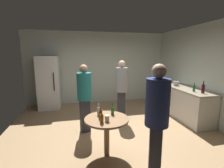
{
  "coord_description": "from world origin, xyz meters",
  "views": [
    {
      "loc": [
        -0.8,
        -3.64,
        1.87
      ],
      "look_at": [
        0.11,
        0.55,
        1.09
      ],
      "focal_mm": 26.12,
      "sensor_mm": 36.0,
      "label": 1
    }
  ],
  "objects_px": {
    "beer_bottle_clear": "(99,111)",
    "person_in_gray_shirt": "(122,86)",
    "kettle": "(176,83)",
    "refrigerator": "(49,83)",
    "foreground_table": "(107,124)",
    "wine_bottle_on_counter": "(203,89)",
    "beer_bottle_on_counter": "(194,88)",
    "beer_bottle_green": "(113,110)",
    "person_in_teal_shirt": "(84,93)",
    "beer_bottle_amber": "(102,118)",
    "person_in_navy_shirt": "(157,114)",
    "beer_bottle_brown": "(100,114)",
    "plastic_cup_white": "(107,118)"
  },
  "relations": [
    {
      "from": "person_in_teal_shirt",
      "to": "beer_bottle_green",
      "type": "bearing_deg",
      "value": 13.02
    },
    {
      "from": "refrigerator",
      "to": "foreground_table",
      "type": "distance_m",
      "value": 3.44
    },
    {
      "from": "beer_bottle_clear",
      "to": "person_in_navy_shirt",
      "type": "relative_size",
      "value": 0.13
    },
    {
      "from": "refrigerator",
      "to": "person_in_gray_shirt",
      "type": "xyz_separation_m",
      "value": [
        2.17,
        -1.53,
        0.1
      ]
    },
    {
      "from": "beer_bottle_green",
      "to": "beer_bottle_clear",
      "type": "xyz_separation_m",
      "value": [
        -0.26,
        0.02,
        0.0
      ]
    },
    {
      "from": "beer_bottle_on_counter",
      "to": "person_in_navy_shirt",
      "type": "height_order",
      "value": "person_in_navy_shirt"
    },
    {
      "from": "beer_bottle_amber",
      "to": "beer_bottle_green",
      "type": "distance_m",
      "value": 0.43
    },
    {
      "from": "beer_bottle_amber",
      "to": "person_in_teal_shirt",
      "type": "bearing_deg",
      "value": 100.15
    },
    {
      "from": "beer_bottle_green",
      "to": "person_in_navy_shirt",
      "type": "bearing_deg",
      "value": -61.99
    },
    {
      "from": "refrigerator",
      "to": "wine_bottle_on_counter",
      "type": "distance_m",
      "value": 4.72
    },
    {
      "from": "refrigerator",
      "to": "person_in_teal_shirt",
      "type": "bearing_deg",
      "value": -61.42
    },
    {
      "from": "refrigerator",
      "to": "kettle",
      "type": "xyz_separation_m",
      "value": [
        3.99,
        -1.35,
        0.07
      ]
    },
    {
      "from": "kettle",
      "to": "person_in_teal_shirt",
      "type": "xyz_separation_m",
      "value": [
        -2.88,
        -0.69,
        -0.01
      ]
    },
    {
      "from": "wine_bottle_on_counter",
      "to": "beer_bottle_brown",
      "type": "relative_size",
      "value": 1.35
    },
    {
      "from": "kettle",
      "to": "beer_bottle_on_counter",
      "type": "relative_size",
      "value": 1.06
    },
    {
      "from": "kettle",
      "to": "beer_bottle_clear",
      "type": "xyz_separation_m",
      "value": [
        -2.66,
        -1.58,
        -0.15
      ]
    },
    {
      "from": "beer_bottle_on_counter",
      "to": "beer_bottle_amber",
      "type": "bearing_deg",
      "value": -157.29
    },
    {
      "from": "plastic_cup_white",
      "to": "beer_bottle_amber",
      "type": "bearing_deg",
      "value": -160.97
    },
    {
      "from": "wine_bottle_on_counter",
      "to": "beer_bottle_amber",
      "type": "distance_m",
      "value": 2.87
    },
    {
      "from": "foreground_table",
      "to": "beer_bottle_on_counter",
      "type": "bearing_deg",
      "value": 20.13
    },
    {
      "from": "beer_bottle_clear",
      "to": "wine_bottle_on_counter",
      "type": "bearing_deg",
      "value": 11.07
    },
    {
      "from": "person_in_teal_shirt",
      "to": "beer_bottle_clear",
      "type": "bearing_deg",
      "value": -1.16
    },
    {
      "from": "refrigerator",
      "to": "beer_bottle_clear",
      "type": "height_order",
      "value": "refrigerator"
    },
    {
      "from": "beer_bottle_green",
      "to": "beer_bottle_clear",
      "type": "relative_size",
      "value": 1.0
    },
    {
      "from": "wine_bottle_on_counter",
      "to": "beer_bottle_brown",
      "type": "height_order",
      "value": "wine_bottle_on_counter"
    },
    {
      "from": "plastic_cup_white",
      "to": "person_in_teal_shirt",
      "type": "distance_m",
      "value": 1.27
    },
    {
      "from": "beer_bottle_on_counter",
      "to": "beer_bottle_green",
      "type": "distance_m",
      "value": 2.5
    },
    {
      "from": "wine_bottle_on_counter",
      "to": "plastic_cup_white",
      "type": "height_order",
      "value": "wine_bottle_on_counter"
    },
    {
      "from": "beer_bottle_brown",
      "to": "plastic_cup_white",
      "type": "xyz_separation_m",
      "value": [
        0.1,
        -0.14,
        -0.03
      ]
    },
    {
      "from": "kettle",
      "to": "foreground_table",
      "type": "height_order",
      "value": "kettle"
    },
    {
      "from": "beer_bottle_on_counter",
      "to": "person_in_teal_shirt",
      "type": "distance_m",
      "value": 2.86
    },
    {
      "from": "beer_bottle_brown",
      "to": "refrigerator",
      "type": "bearing_deg",
      "value": 113.19
    },
    {
      "from": "refrigerator",
      "to": "beer_bottle_green",
      "type": "relative_size",
      "value": 7.83
    },
    {
      "from": "kettle",
      "to": "beer_bottle_brown",
      "type": "bearing_deg",
      "value": -146.31
    },
    {
      "from": "wine_bottle_on_counter",
      "to": "plastic_cup_white",
      "type": "distance_m",
      "value": 2.77
    },
    {
      "from": "refrigerator",
      "to": "person_in_navy_shirt",
      "type": "xyz_separation_m",
      "value": [
        2.06,
        -3.82,
        0.12
      ]
    },
    {
      "from": "beer_bottle_brown",
      "to": "person_in_gray_shirt",
      "type": "xyz_separation_m",
      "value": [
        0.83,
        1.59,
        0.18
      ]
    },
    {
      "from": "kettle",
      "to": "beer_bottle_clear",
      "type": "height_order",
      "value": "kettle"
    },
    {
      "from": "plastic_cup_white",
      "to": "person_in_navy_shirt",
      "type": "bearing_deg",
      "value": -42.02
    },
    {
      "from": "beer_bottle_on_counter",
      "to": "beer_bottle_green",
      "type": "bearing_deg",
      "value": -162.16
    },
    {
      "from": "beer_bottle_green",
      "to": "wine_bottle_on_counter",
      "type": "bearing_deg",
      "value": 12.61
    },
    {
      "from": "beer_bottle_on_counter",
      "to": "person_in_gray_shirt",
      "type": "height_order",
      "value": "person_in_gray_shirt"
    },
    {
      "from": "wine_bottle_on_counter",
      "to": "beer_bottle_on_counter",
      "type": "height_order",
      "value": "wine_bottle_on_counter"
    },
    {
      "from": "beer_bottle_on_counter",
      "to": "person_in_teal_shirt",
      "type": "height_order",
      "value": "person_in_teal_shirt"
    },
    {
      "from": "beer_bottle_on_counter",
      "to": "foreground_table",
      "type": "height_order",
      "value": "beer_bottle_on_counter"
    },
    {
      "from": "person_in_teal_shirt",
      "to": "beer_bottle_on_counter",
      "type": "bearing_deg",
      "value": 72.12
    },
    {
      "from": "wine_bottle_on_counter",
      "to": "beer_bottle_clear",
      "type": "bearing_deg",
      "value": -168.93
    },
    {
      "from": "beer_bottle_amber",
      "to": "person_in_navy_shirt",
      "type": "bearing_deg",
      "value": -36.18
    },
    {
      "from": "person_in_navy_shirt",
      "to": "beer_bottle_amber",
      "type": "bearing_deg",
      "value": -12.85
    },
    {
      "from": "beer_bottle_clear",
      "to": "person_in_gray_shirt",
      "type": "relative_size",
      "value": 0.13
    }
  ]
}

